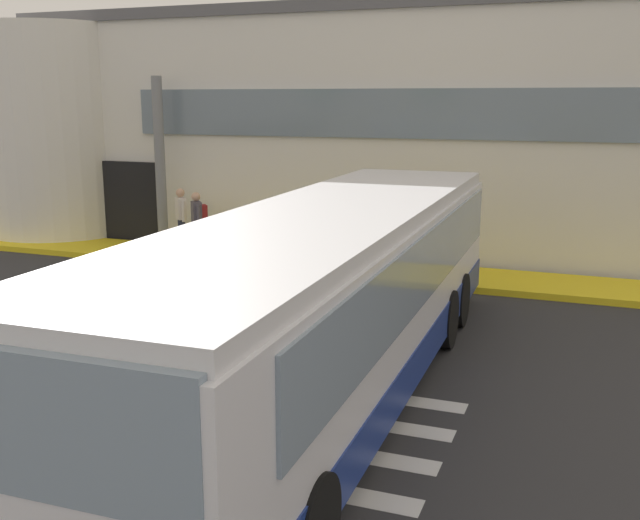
% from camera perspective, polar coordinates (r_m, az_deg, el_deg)
% --- Properties ---
extents(ground_plane, '(80.00, 90.00, 0.02)m').
position_cam_1_polar(ground_plane, '(13.88, -4.46, -5.21)').
color(ground_plane, '#2B2B2D').
rests_on(ground_plane, ground).
extents(bay_paint_stripes, '(4.40, 3.96, 0.01)m').
position_cam_1_polar(bay_paint_stripes, '(9.54, -4.23, -13.57)').
color(bay_paint_stripes, silver).
rests_on(bay_paint_stripes, ground).
extents(terminal_building, '(22.59, 13.80, 6.57)m').
position_cam_1_polar(terminal_building, '(24.43, 5.70, 10.21)').
color(terminal_building, silver).
rests_on(terminal_building, ground).
extents(boarding_curb, '(24.79, 2.00, 0.15)m').
position_cam_1_polar(boarding_curb, '(18.16, 1.96, -0.68)').
color(boarding_curb, yellow).
rests_on(boarding_curb, ground).
extents(entry_support_column, '(0.28, 0.28, 4.60)m').
position_cam_1_polar(entry_support_column, '(20.73, -12.22, 7.33)').
color(entry_support_column, slate).
rests_on(entry_support_column, boarding_curb).
extents(bus_main_foreground, '(3.02, 12.19, 2.70)m').
position_cam_1_polar(bus_main_foreground, '(10.36, 0.75, -3.51)').
color(bus_main_foreground, silver).
rests_on(bus_main_foreground, ground).
extents(passenger_near_column, '(0.45, 0.44, 1.68)m').
position_cam_1_polar(passenger_near_column, '(20.19, -10.64, 3.34)').
color(passenger_near_column, '#1E2338').
rests_on(passenger_near_column, boarding_curb).
extents(passenger_by_doorway, '(0.50, 0.52, 1.68)m').
position_cam_1_polar(passenger_by_doorway, '(19.31, -9.39, 3.09)').
color(passenger_by_doorway, '#4C4233').
rests_on(passenger_by_doorway, boarding_curb).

